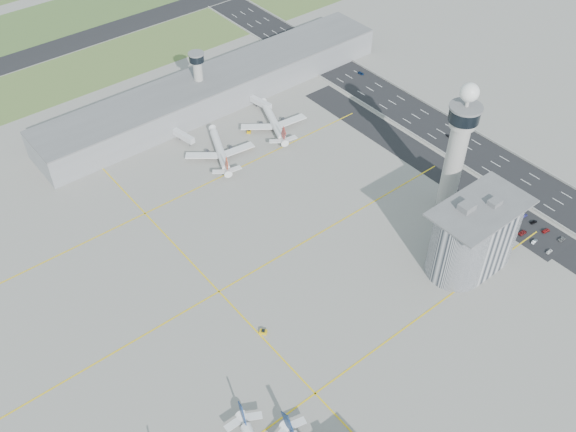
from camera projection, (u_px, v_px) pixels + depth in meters
ground at (342, 288)px, 261.06m from camera, size 1000.00×1000.00×0.00m
grass_strip_0 at (61, 79)px, 380.11m from camera, size 480.00×50.00×0.08m
grass_strip_1 at (13, 33)px, 422.86m from camera, size 480.00×60.00×0.08m
runway at (36, 55)px, 401.19m from camera, size 480.00×22.00×0.10m
highway at (515, 176)px, 313.78m from camera, size 28.00×500.00×0.10m
barrier_left at (498, 187)px, 306.98m from camera, size 0.60×500.00×1.20m
barrier_right at (533, 164)px, 319.83m from camera, size 0.60×500.00×1.20m
landside_road at (500, 208)px, 296.62m from camera, size 18.00×260.00×0.08m
parking_lot at (519, 224)px, 288.85m from camera, size 20.00×44.00×0.10m
taxiway_line_h_0 at (315, 394)px, 225.61m from camera, size 260.00×0.60×0.01m
taxiway_line_h_1 at (219, 292)px, 259.81m from camera, size 260.00×0.60×0.01m
taxiway_line_h_2 at (145, 214)px, 294.01m from camera, size 260.00×0.60×0.01m
taxiway_line_v at (219, 292)px, 259.81m from camera, size 0.60×260.00×0.01m
control_tower at (458, 144)px, 274.76m from camera, size 14.00×14.00×64.50m
secondary_tower at (198, 75)px, 347.51m from camera, size 8.60×8.60×31.90m
admin_building at (474, 235)px, 261.94m from camera, size 42.00×24.00×33.50m
terminal_pier at (217, 88)px, 358.39m from camera, size 210.00×32.00×15.80m
airplane_far_a at (219, 145)px, 322.25m from camera, size 49.38×52.74×11.80m
airplane_far_b at (273, 117)px, 340.53m from camera, size 49.76×53.38×12.03m
jet_bridge_far_0 at (175, 133)px, 335.28m from camera, size 5.39×14.31×5.70m
jet_bridge_far_1 at (252, 100)px, 358.21m from camera, size 5.39×14.31×5.70m
tug_3 at (263, 332)px, 244.20m from camera, size 3.33×3.43×1.65m
tug_4 at (249, 131)px, 340.08m from camera, size 3.44×3.51×1.70m
tug_5 at (249, 145)px, 330.62m from camera, size 3.63×3.96×1.90m
car_lot_0 at (549, 251)px, 275.56m from camera, size 3.69×1.63×1.23m
car_lot_1 at (535, 241)px, 279.97m from camera, size 3.88×1.78×1.23m
car_lot_2 at (522, 233)px, 283.96m from camera, size 4.58×2.31×1.24m
car_lot_3 at (508, 223)px, 288.30m from camera, size 4.58×2.22×1.28m
car_lot_4 at (492, 214)px, 292.85m from camera, size 3.71×1.60×1.25m
car_lot_5 at (478, 206)px, 296.65m from camera, size 3.98×1.79×1.27m
car_lot_6 at (562, 239)px, 281.10m from camera, size 3.99×1.92×1.10m
car_lot_7 at (546, 231)px, 284.91m from camera, size 4.36×2.23×1.21m
car_lot_8 at (534, 222)px, 289.04m from camera, size 3.76×1.98×1.22m
car_lot_9 at (524, 216)px, 292.13m from camera, size 3.44×1.37×1.11m
car_lot_10 at (506, 204)px, 298.10m from camera, size 4.52×2.20×1.24m
car_lot_11 at (493, 197)px, 301.30m from camera, size 4.53×2.06×1.29m
car_hw_1 at (449, 136)px, 337.02m from camera, size 1.43×3.41×1.10m
car_hw_2 at (361, 73)px, 383.92m from camera, size 2.27×4.26×1.14m
car_hw_4 at (279, 41)px, 412.88m from camera, size 2.10×3.99×1.29m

